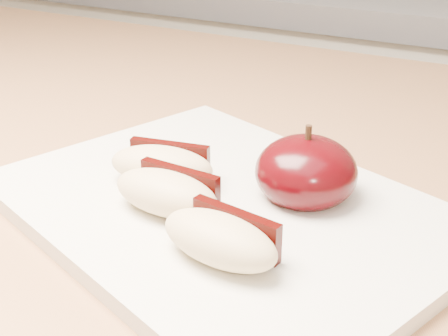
% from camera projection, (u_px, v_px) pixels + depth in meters
% --- Properties ---
extents(back_cabinet, '(2.40, 0.62, 0.94)m').
position_uv_depth(back_cabinet, '(428.00, 221.00, 1.26)').
color(back_cabinet, silver).
rests_on(back_cabinet, ground).
extents(cutting_board, '(0.36, 0.31, 0.01)m').
position_uv_depth(cutting_board, '(224.00, 209.00, 0.42)').
color(cutting_board, silver).
rests_on(cutting_board, island_counter).
extents(apple_half, '(0.08, 0.08, 0.06)m').
position_uv_depth(apple_half, '(306.00, 172.00, 0.42)').
color(apple_half, black).
rests_on(apple_half, cutting_board).
extents(apple_wedge_a, '(0.08, 0.05, 0.03)m').
position_uv_depth(apple_wedge_a, '(163.00, 165.00, 0.44)').
color(apple_wedge_a, '#D1B584').
rests_on(apple_wedge_a, cutting_board).
extents(apple_wedge_b, '(0.08, 0.04, 0.03)m').
position_uv_depth(apple_wedge_b, '(168.00, 192.00, 0.40)').
color(apple_wedge_b, '#D1B584').
rests_on(apple_wedge_b, cutting_board).
extents(apple_wedge_c, '(0.08, 0.05, 0.03)m').
position_uv_depth(apple_wedge_c, '(221.00, 238.00, 0.35)').
color(apple_wedge_c, '#D1B584').
rests_on(apple_wedge_c, cutting_board).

